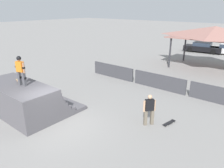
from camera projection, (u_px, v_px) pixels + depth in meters
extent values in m
plane|color=gray|center=(57.00, 126.00, 10.74)|extent=(160.00, 160.00, 0.00)
cube|color=#565459|center=(35.00, 107.00, 12.52)|extent=(4.68, 3.71, 0.21)
cube|color=#565459|center=(28.00, 106.00, 12.16)|extent=(4.68, 2.90, 0.21)
cube|color=#565459|center=(25.00, 103.00, 11.98)|extent=(4.68, 2.60, 0.21)
cube|color=#565459|center=(23.00, 100.00, 11.83)|extent=(4.68, 2.40, 0.21)
cube|color=#565459|center=(21.00, 97.00, 11.71)|extent=(4.68, 2.25, 0.21)
cube|color=#565459|center=(19.00, 94.00, 11.60)|extent=(4.68, 2.15, 0.21)
cube|color=#565459|center=(18.00, 90.00, 11.51)|extent=(4.68, 2.08, 0.21)
cube|color=#565459|center=(17.00, 87.00, 11.42)|extent=(4.68, 2.04, 0.21)
cylinder|color=silver|center=(34.00, 81.00, 12.13)|extent=(4.59, 0.07, 0.07)
cube|color=#4C4C51|center=(24.00, 79.00, 11.07)|extent=(0.17, 0.17, 0.75)
cube|color=black|center=(24.00, 78.00, 11.08)|extent=(0.20, 0.16, 0.11)
cube|color=#4C4C51|center=(19.00, 78.00, 11.21)|extent=(0.17, 0.17, 0.75)
cube|color=black|center=(20.00, 77.00, 11.22)|extent=(0.20, 0.16, 0.11)
cube|color=orange|center=(20.00, 67.00, 10.93)|extent=(0.44, 0.29, 0.53)
cylinder|color=#A87A5B|center=(24.00, 68.00, 10.83)|extent=(0.12, 0.12, 0.53)
cylinder|color=black|center=(24.00, 68.00, 10.83)|extent=(0.18, 0.18, 0.08)
cylinder|color=#A87A5B|center=(17.00, 67.00, 11.05)|extent=(0.12, 0.12, 0.53)
cylinder|color=black|center=(16.00, 67.00, 11.04)|extent=(0.18, 0.18, 0.08)
sphere|color=#A87A5B|center=(19.00, 59.00, 10.79)|extent=(0.21, 0.21, 0.21)
sphere|color=black|center=(19.00, 58.00, 10.79)|extent=(0.23, 0.23, 0.23)
cylinder|color=red|center=(22.00, 82.00, 11.65)|extent=(0.06, 0.04, 0.05)
cylinder|color=red|center=(19.00, 83.00, 11.58)|extent=(0.06, 0.04, 0.05)
cylinder|color=red|center=(20.00, 80.00, 12.05)|extent=(0.06, 0.04, 0.05)
cylinder|color=red|center=(17.00, 80.00, 11.98)|extent=(0.06, 0.04, 0.05)
cube|color=tan|center=(19.00, 81.00, 11.80)|extent=(0.84, 0.43, 0.02)
cube|color=tan|center=(21.00, 82.00, 11.50)|extent=(0.15, 0.22, 0.02)
cube|color=#6B6051|center=(145.00, 118.00, 10.69)|extent=(0.21, 0.21, 0.79)
cube|color=#6B6051|center=(152.00, 117.00, 10.76)|extent=(0.21, 0.21, 0.79)
cube|color=black|center=(150.00, 105.00, 10.50)|extent=(0.43, 0.47, 0.56)
cylinder|color=tan|center=(144.00, 106.00, 10.46)|extent=(0.15, 0.15, 0.56)
cylinder|color=tan|center=(155.00, 105.00, 10.57)|extent=(0.15, 0.15, 0.56)
sphere|color=tan|center=(150.00, 97.00, 10.36)|extent=(0.22, 0.22, 0.22)
cylinder|color=silver|center=(171.00, 121.00, 11.09)|extent=(0.04, 0.06, 0.05)
cylinder|color=silver|center=(173.00, 122.00, 10.98)|extent=(0.04, 0.06, 0.05)
cylinder|color=silver|center=(165.00, 125.00, 10.79)|extent=(0.04, 0.06, 0.05)
cylinder|color=silver|center=(167.00, 126.00, 10.69)|extent=(0.04, 0.06, 0.05)
cube|color=black|center=(169.00, 123.00, 10.88)|extent=(0.35, 0.82, 0.02)
cube|color=black|center=(173.00, 120.00, 11.09)|extent=(0.21, 0.13, 0.02)
cube|color=#3D3D42|center=(113.00, 71.00, 17.97)|extent=(3.96, 0.12, 1.05)
cube|color=#3D3D42|center=(159.00, 82.00, 15.43)|extent=(3.96, 0.12, 1.05)
cube|color=#3D3D42|center=(223.00, 96.00, 12.90)|extent=(3.96, 0.12, 1.05)
cylinder|color=#2D2D33|center=(170.00, 53.00, 20.66)|extent=(0.16, 0.16, 2.82)
cylinder|color=#2D2D33|center=(185.00, 48.00, 23.25)|extent=(0.16, 0.16, 2.82)
cube|color=#9E6B60|center=(214.00, 38.00, 19.51)|extent=(7.68, 4.20, 0.10)
pyramid|color=#9E6B60|center=(215.00, 32.00, 19.32)|extent=(7.53, 4.11, 1.01)
cube|color=black|center=(203.00, 48.00, 27.97)|extent=(4.70, 2.15, 0.62)
cube|color=#283342|center=(202.00, 44.00, 27.85)|extent=(2.24, 1.64, 0.46)
cube|color=black|center=(203.00, 42.00, 27.77)|extent=(2.14, 1.60, 0.04)
cylinder|color=black|center=(215.00, 50.00, 27.90)|extent=(0.66, 0.26, 0.64)
cylinder|color=black|center=(213.00, 52.00, 26.68)|extent=(0.66, 0.26, 0.64)
cylinder|color=black|center=(193.00, 48.00, 29.37)|extent=(0.66, 0.26, 0.64)
cylinder|color=black|center=(190.00, 50.00, 28.14)|extent=(0.66, 0.26, 0.64)
cylinder|color=black|center=(219.00, 50.00, 27.97)|extent=(0.65, 0.25, 0.64)
cylinder|color=black|center=(216.00, 52.00, 26.75)|extent=(0.65, 0.25, 0.64)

